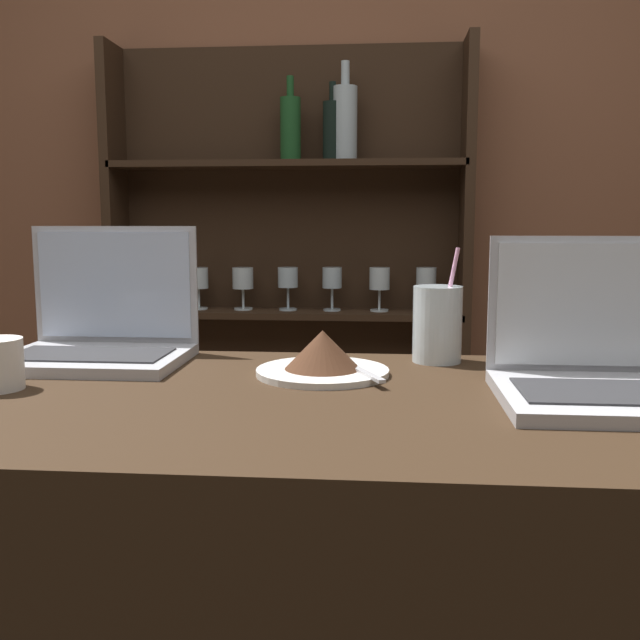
% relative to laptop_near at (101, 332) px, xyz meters
% --- Properties ---
extents(back_wall, '(7.00, 0.06, 2.70)m').
position_rel_laptop_near_xyz_m(back_wall, '(0.32, 1.20, 0.22)').
color(back_wall, brown).
rests_on(back_wall, ground_plane).
extents(back_shelf, '(1.14, 0.18, 1.86)m').
position_rel_laptop_near_xyz_m(back_shelf, '(0.18, 1.12, -0.15)').
color(back_shelf, '#332114').
rests_on(back_shelf, ground_plane).
extents(laptop_near, '(0.30, 0.23, 0.23)m').
position_rel_laptop_near_xyz_m(laptop_near, '(0.00, 0.00, 0.00)').
color(laptop_near, '#ADADB2').
rests_on(laptop_near, bar_counter).
extents(laptop_far, '(0.30, 0.25, 0.22)m').
position_rel_laptop_near_xyz_m(laptop_far, '(0.78, -0.19, -0.01)').
color(laptop_far, '#ADADB2').
rests_on(laptop_far, bar_counter).
extents(cake_plate, '(0.21, 0.21, 0.07)m').
position_rel_laptop_near_xyz_m(cake_plate, '(0.39, -0.09, -0.02)').
color(cake_plate, silver).
rests_on(cake_plate, bar_counter).
extents(water_glass, '(0.08, 0.08, 0.19)m').
position_rel_laptop_near_xyz_m(water_glass, '(0.57, 0.04, 0.02)').
color(water_glass, silver).
rests_on(water_glass, bar_counter).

